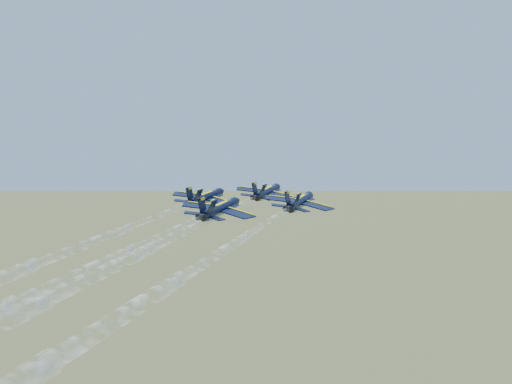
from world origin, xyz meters
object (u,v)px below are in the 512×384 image
Objects in this scene: jet_left at (207,197)px; jet_slot at (221,208)px; jet_right at (300,201)px; jet_lead at (267,192)px.

jet_left is 13.28m from jet_slot.
jet_right is (15.68, 5.42, 0.00)m from jet_left.
jet_left and jet_slot have the same top height.
jet_lead is at bearing 90.01° from jet_slot.
jet_slot is (6.76, -20.92, 0.00)m from jet_lead.
jet_right is at bearing 1.17° from jet_left.
jet_slot is (-5.26, -13.66, 0.00)m from jet_right.
jet_lead is 21.98m from jet_slot.
jet_lead is 13.19m from jet_left.
jet_left is at bearing -123.99° from jet_lead.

